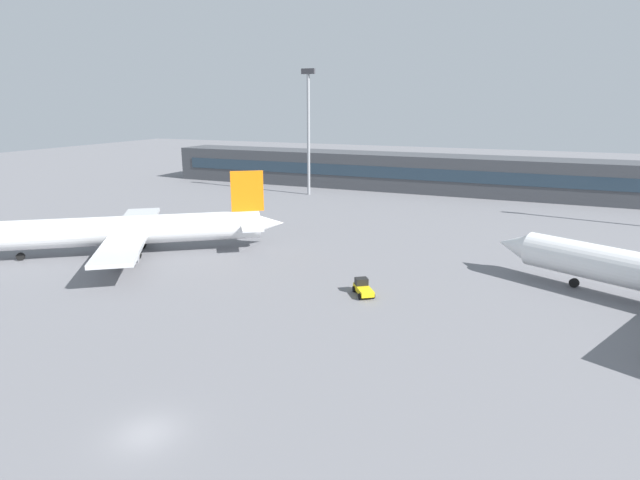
{
  "coord_description": "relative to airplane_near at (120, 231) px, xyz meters",
  "views": [
    {
      "loc": [
        21.97,
        -22.42,
        21.18
      ],
      "look_at": [
        -4.29,
        40.0,
        3.0
      ],
      "focal_mm": 28.48,
      "sensor_mm": 36.0,
      "label": 1
    }
  ],
  "objects": [
    {
      "name": "terminal_building",
      "position": [
        31.95,
        72.93,
        0.94
      ],
      "size": [
        144.87,
        12.13,
        9.0
      ],
      "color": "#3F4247",
      "rests_on": "ground_plane"
    },
    {
      "name": "airplane_near",
      "position": [
        0.0,
        0.0,
        0.0
      ],
      "size": [
        40.77,
        31.05,
        11.7
      ],
      "color": "silver",
      "rests_on": "ground_plane"
    },
    {
      "name": "ground_plane",
      "position": [
        31.95,
        8.41,
        -3.57
      ],
      "size": [
        400.0,
        400.0,
        0.0
      ],
      "primitive_type": "plane",
      "color": "slate"
    },
    {
      "name": "baggage_tug_yellow",
      "position": [
        37.24,
        -1.63,
        -2.77
      ],
      "size": [
        3.29,
        3.81,
        1.75
      ],
      "color": "yellow",
      "rests_on": "ground_plane"
    },
    {
      "name": "floodlight_tower_east",
      "position": [
        4.28,
        57.02,
        13.01
      ],
      "size": [
        3.2,
        0.8,
        29.02
      ],
      "color": "gray",
      "rests_on": "ground_plane"
    }
  ]
}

